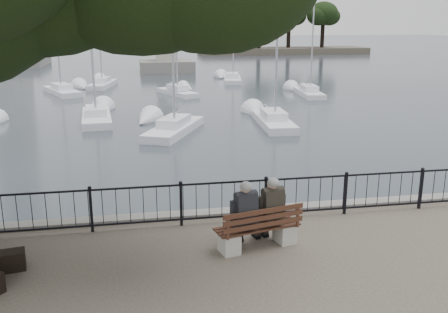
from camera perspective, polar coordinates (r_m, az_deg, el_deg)
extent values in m
cube|color=slate|center=(12.46, -0.42, -8.76)|extent=(200.00, 0.40, 1.20)
plane|color=#272E34|center=(111.38, -9.60, 12.06)|extent=(260.00, 260.00, 0.00)
cube|color=black|center=(11.47, 0.00, -2.99)|extent=(22.00, 0.04, 0.04)
cube|color=black|center=(11.76, 0.00, -6.84)|extent=(22.00, 0.04, 0.04)
cube|color=#9B988E|center=(10.28, 0.59, -9.86)|extent=(0.44, 0.52, 0.41)
cube|color=#9B988E|center=(10.83, 6.93, -8.64)|extent=(0.44, 0.52, 0.41)
cube|color=#361E14|center=(10.44, 3.87, -8.03)|extent=(1.86, 0.89, 0.04)
cube|color=#361E14|center=(10.11, 4.60, -7.01)|extent=(1.76, 0.44, 0.40)
cube|color=black|center=(10.27, 2.25, -7.69)|extent=(0.42, 0.37, 0.24)
cube|color=black|center=(10.04, 2.54, -5.91)|extent=(0.48, 0.33, 0.60)
sphere|color=tan|center=(9.93, 2.47, -3.58)|extent=(0.23, 0.23, 0.23)
ellipsoid|color=gray|center=(9.90, 2.54, -3.43)|extent=(0.24, 0.24, 0.20)
cube|color=black|center=(10.64, 1.55, -8.84)|extent=(0.41, 0.50, 0.45)
cube|color=black|center=(10.53, 5.29, -7.14)|extent=(0.42, 0.37, 0.24)
cube|color=black|center=(10.30, 5.63, -5.40)|extent=(0.48, 0.33, 0.60)
sphere|color=tan|center=(10.20, 5.58, -3.13)|extent=(0.23, 0.23, 0.23)
ellipsoid|color=gray|center=(10.17, 5.66, -2.98)|extent=(0.24, 0.24, 0.20)
cube|color=black|center=(10.90, 4.51, -8.29)|extent=(0.41, 0.50, 0.45)
cube|color=slate|center=(72.20, -23.59, 9.96)|extent=(9.78, 9.78, 1.40)
cube|color=slate|center=(58.57, -6.59, 10.18)|extent=(5.99, 5.99, 1.40)
cube|color=#9B988E|center=(58.41, -6.66, 12.62)|extent=(2.19, 2.59, 3.99)
cube|color=slate|center=(58.36, -6.73, 14.72)|extent=(2.59, 2.98, 0.30)
cube|color=#9B988E|center=(58.66, -6.78, 15.55)|extent=(1.30, 2.19, 1.40)
cube|color=#9B988E|center=(57.68, -6.73, 16.26)|extent=(1.50, 1.00, 1.60)
sphere|color=#9B988E|center=(57.31, -6.74, 17.36)|extent=(1.70, 1.70, 1.70)
cube|color=white|center=(29.82, -14.35, 4.12)|extent=(1.97, 5.73, 0.63)
cube|color=white|center=(29.73, -14.41, 5.07)|extent=(1.31, 2.37, 0.47)
cylinder|color=#AAAAB4|center=(29.01, -15.16, 15.33)|extent=(0.13, 0.13, 11.01)
cube|color=white|center=(27.88, 5.65, 3.78)|extent=(1.94, 5.69, 0.62)
cube|color=white|center=(27.79, 5.68, 4.79)|extent=(1.30, 2.35, 0.47)
cylinder|color=#AAAAB4|center=(27.04, 6.15, 15.12)|extent=(0.12, 0.12, 10.37)
cube|color=white|center=(39.71, 9.67, 7.03)|extent=(1.92, 5.21, 0.57)
cube|color=white|center=(39.64, 9.70, 7.74)|extent=(1.24, 2.17, 0.42)
cylinder|color=#AAAAB4|center=(39.07, 10.13, 14.02)|extent=(0.11, 0.11, 9.09)
cube|color=white|center=(39.63, -5.35, 7.16)|extent=(3.07, 4.93, 0.53)
cube|color=white|center=(39.56, -5.37, 7.88)|extent=(1.65, 2.18, 0.40)
cylinder|color=#AAAAB4|center=(38.99, -5.50, 14.31)|extent=(0.11, 0.11, 9.27)
cube|color=white|center=(48.48, 0.97, 8.67)|extent=(2.48, 5.70, 0.61)
cube|color=white|center=(48.42, 0.98, 9.26)|extent=(1.50, 2.41, 0.46)
cylinder|color=#AAAAB4|center=(47.87, 1.08, 14.60)|extent=(0.12, 0.12, 9.43)
cube|color=white|center=(45.78, -13.70, 7.87)|extent=(2.56, 5.70, 0.61)
cube|color=white|center=(45.72, -13.74, 8.49)|extent=(1.53, 2.42, 0.46)
cylinder|color=#AAAAB4|center=(45.16, -14.25, 15.96)|extent=(0.12, 0.12, 12.31)
cube|color=white|center=(25.92, -5.70, 2.92)|extent=(3.70, 5.67, 0.62)
cube|color=white|center=(25.81, -5.73, 4.00)|extent=(1.96, 2.52, 0.46)
cylinder|color=#AAAAB4|center=(25.05, -6.03, 17.12)|extent=(0.12, 0.12, 12.11)
cube|color=white|center=(42.01, -18.02, 6.94)|extent=(3.65, 5.80, 0.63)
cube|color=white|center=(41.95, -18.08, 7.61)|extent=(1.96, 2.56, 0.47)
cylinder|color=#AAAAB4|center=(41.35, -18.83, 15.72)|extent=(0.13, 0.13, 12.26)
cube|color=#443D34|center=(92.39, 6.72, 11.89)|extent=(30.00, 8.00, 1.20)
cylinder|color=black|center=(89.02, 3.99, 13.45)|extent=(0.70, 0.70, 4.00)
ellipsoid|color=black|center=(88.99, 4.04, 16.02)|extent=(5.20, 5.20, 4.16)
cylinder|color=black|center=(92.59, 7.38, 13.43)|extent=(0.70, 0.70, 4.00)
ellipsoid|color=black|center=(92.56, 7.47, 15.90)|extent=(5.20, 5.20, 4.16)
cylinder|color=black|center=(93.64, 11.17, 13.29)|extent=(0.70, 0.70, 4.00)
ellipsoid|color=black|center=(93.62, 11.30, 15.73)|extent=(5.20, 5.20, 4.16)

